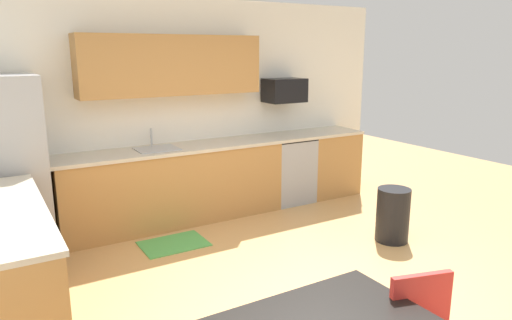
% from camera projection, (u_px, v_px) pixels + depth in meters
% --- Properties ---
extents(ground_plane, '(12.00, 12.00, 0.00)m').
position_uv_depth(ground_plane, '(315.00, 294.00, 4.09)').
color(ground_plane, tan).
extents(wall_back, '(5.80, 0.10, 2.70)m').
position_uv_depth(wall_back, '(190.00, 108.00, 5.99)').
color(wall_back, white).
rests_on(wall_back, ground).
extents(cabinet_run_back, '(2.74, 0.60, 0.90)m').
position_uv_depth(cabinet_run_back, '(175.00, 187.00, 5.71)').
color(cabinet_run_back, '#AD7A42').
rests_on(cabinet_run_back, ground).
extents(cabinet_run_back_right, '(0.81, 0.60, 0.90)m').
position_uv_depth(cabinet_run_back_right, '(327.00, 163.00, 6.90)').
color(cabinet_run_back_right, '#AD7A42').
rests_on(cabinet_run_back_right, ground).
extents(cabinet_run_left, '(0.60, 2.00, 0.90)m').
position_uv_depth(cabinet_run_left, '(6.00, 273.00, 3.50)').
color(cabinet_run_left, '#AD7A42').
rests_on(cabinet_run_left, ground).
extents(countertop_back, '(4.80, 0.64, 0.04)m').
position_uv_depth(countertop_back, '(202.00, 146.00, 5.80)').
color(countertop_back, beige).
rests_on(countertop_back, cabinet_run_back).
extents(upper_cabinets_back, '(2.20, 0.34, 0.70)m').
position_uv_depth(upper_cabinets_back, '(172.00, 65.00, 5.53)').
color(upper_cabinets_back, '#AD7A42').
extents(refrigerator, '(0.76, 0.70, 1.84)m').
position_uv_depth(refrigerator, '(4.00, 169.00, 4.64)').
color(refrigerator, '#9EA0A5').
rests_on(refrigerator, ground).
extents(oven_range, '(0.60, 0.60, 0.91)m').
position_uv_depth(oven_range, '(287.00, 169.00, 6.55)').
color(oven_range, '#999BA0').
rests_on(oven_range, ground).
extents(microwave, '(0.54, 0.36, 0.32)m').
position_uv_depth(microwave, '(284.00, 90.00, 6.38)').
color(microwave, black).
extents(sink_basin, '(0.48, 0.40, 0.14)m').
position_uv_depth(sink_basin, '(157.00, 154.00, 5.52)').
color(sink_basin, '#A5A8AD').
rests_on(sink_basin, countertop_back).
extents(sink_faucet, '(0.02, 0.02, 0.24)m').
position_uv_depth(sink_faucet, '(151.00, 138.00, 5.63)').
color(sink_faucet, '#B2B5BA').
rests_on(sink_faucet, countertop_back).
extents(trash_bin, '(0.36, 0.36, 0.60)m').
position_uv_depth(trash_bin, '(393.00, 215.00, 5.17)').
color(trash_bin, black).
rests_on(trash_bin, ground).
extents(floor_mat, '(0.70, 0.50, 0.01)m').
position_uv_depth(floor_mat, '(174.00, 244.00, 5.13)').
color(floor_mat, '#4CA54C').
rests_on(floor_mat, ground).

